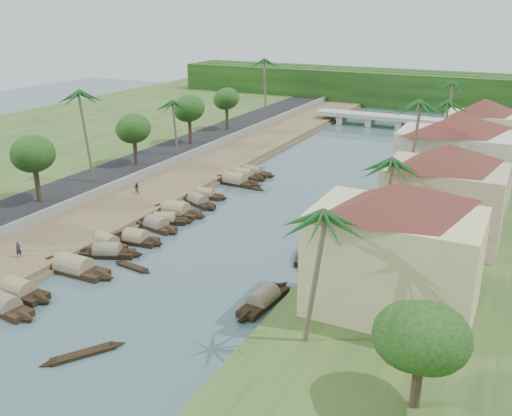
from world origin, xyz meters
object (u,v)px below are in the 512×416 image
at_px(building_near, 395,248).
at_px(sampan_1, 18,291).
at_px(bridge, 385,118).
at_px(person_near, 19,250).
at_px(sampan_0, 3,306).

height_order(building_near, sampan_1, building_near).
xyz_separation_m(bridge, person_near, (-14.78, -78.89, -0.17)).
relative_size(bridge, sampan_1, 3.57).
relative_size(sampan_1, person_near, 5.20).
distance_m(building_near, sampan_1, 31.18).
relative_size(bridge, sampan_0, 3.44).
relative_size(bridge, building_near, 1.89).
bearing_deg(sampan_1, person_near, 137.74).
bearing_deg(person_near, sampan_0, -94.50).
height_order(building_near, sampan_0, building_near).
distance_m(sampan_1, person_near, 6.55).
bearing_deg(building_near, sampan_0, -157.54).
distance_m(bridge, person_near, 80.26).
bearing_deg(sampan_0, bridge, 90.49).
bearing_deg(sampan_1, sampan_0, -68.13).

